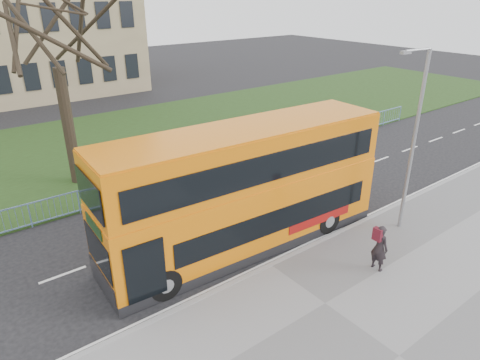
% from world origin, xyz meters
% --- Properties ---
extents(ground, '(120.00, 120.00, 0.00)m').
position_xyz_m(ground, '(0.00, 0.00, 0.00)').
color(ground, black).
rests_on(ground, ground).
extents(pavement, '(80.00, 10.50, 0.12)m').
position_xyz_m(pavement, '(0.00, -6.75, 0.06)').
color(pavement, slate).
rests_on(pavement, ground).
extents(kerb, '(80.00, 0.20, 0.14)m').
position_xyz_m(kerb, '(0.00, -1.55, 0.07)').
color(kerb, gray).
rests_on(kerb, ground).
extents(grass_verge, '(80.00, 15.40, 0.08)m').
position_xyz_m(grass_verge, '(0.00, 14.30, 0.04)').
color(grass_verge, '#1E3212').
rests_on(grass_verge, ground).
extents(guard_railing, '(40.00, 0.12, 1.10)m').
position_xyz_m(guard_railing, '(0.00, 6.60, 0.55)').
color(guard_railing, '#7195C9').
rests_on(guard_railing, ground).
extents(bare_tree, '(9.49, 9.49, 13.56)m').
position_xyz_m(bare_tree, '(-3.00, 10.00, 6.86)').
color(bare_tree, black).
rests_on(bare_tree, grass_verge).
extents(yellow_bus, '(11.16, 3.19, 4.62)m').
position_xyz_m(yellow_bus, '(0.25, 0.21, 2.48)').
color(yellow_bus, orange).
rests_on(yellow_bus, ground).
extents(pedestrian, '(0.42, 0.63, 1.70)m').
position_xyz_m(pedestrian, '(2.79, -3.97, 0.97)').
color(pedestrian, black).
rests_on(pedestrian, pavement).
extents(street_lamp, '(1.50, 0.31, 7.09)m').
position_xyz_m(street_lamp, '(5.91, -2.72, 4.01)').
color(street_lamp, gray).
rests_on(street_lamp, pavement).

